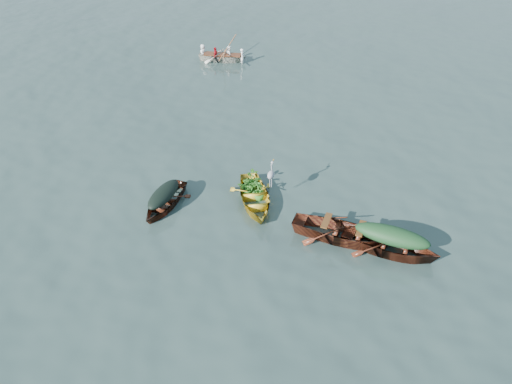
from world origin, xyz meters
TOP-DOWN VIEW (x-y plane):
  - ground at (0.00, 0.00)m, footprint 140.00×140.00m
  - yellow_dinghy at (-0.88, 1.48)m, footprint 2.73×3.62m
  - dark_covered_boat at (-3.71, 0.53)m, footprint 1.45×3.18m
  - green_tarp_boat at (3.60, 0.27)m, footprint 4.10×1.75m
  - open_wooden_boat at (2.18, 0.46)m, footprint 4.41×1.71m
  - rowed_boat at (-5.91, 12.99)m, footprint 3.69×1.50m
  - dark_tarp_cover at (-3.71, 0.53)m, footprint 0.80×1.75m
  - green_tarp_cover at (3.60, 0.27)m, footprint 2.26×0.96m
  - thwart_benches at (2.18, 0.46)m, footprint 2.22×0.99m
  - heron at (-0.41, 1.76)m, footprint 0.43×0.48m
  - dinghy_weeds at (-1.10, 1.98)m, footprint 1.02×1.11m
  - rowers at (-5.91, 12.99)m, footprint 2.61×1.27m
  - oars at (-5.91, 12.99)m, footprint 0.91×2.65m

SIDE VIEW (x-z plane):
  - ground at x=0.00m, z-range 0.00..0.00m
  - yellow_dinghy at x=-0.88m, z-range -0.45..0.45m
  - dark_covered_boat at x=-3.71m, z-range -0.37..0.37m
  - green_tarp_boat at x=3.60m, z-range -0.45..0.45m
  - open_wooden_boat at x=2.18m, z-range -0.50..0.50m
  - rowed_boat at x=-5.91m, z-range -0.41..0.41m
  - oars at x=-5.91m, z-range 0.41..0.47m
  - thwart_benches at x=2.18m, z-range 0.50..0.54m
  - dark_tarp_cover at x=-3.71m, z-range 0.37..0.77m
  - green_tarp_cover at x=3.60m, z-range 0.45..0.97m
  - dinghy_weeds at x=-1.10m, z-range 0.45..1.05m
  - rowers at x=-5.91m, z-range 0.41..1.17m
  - heron at x=-0.41m, z-range 0.45..1.37m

